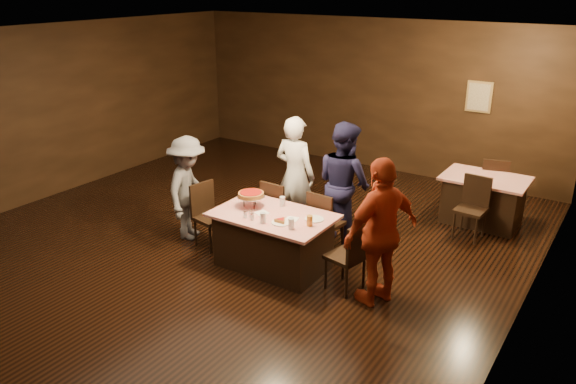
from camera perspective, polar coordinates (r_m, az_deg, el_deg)
The scene contains 23 objects.
room at distance 7.40m, azimuth -8.63°, elevation 8.37°, with size 10.00×10.04×3.02m.
main_table at distance 7.65m, azimuth -1.50°, elevation -4.92°, with size 1.60×1.00×0.77m, color #AF0F0B.
back_table at distance 9.52m, azimuth 19.18°, elevation -0.76°, with size 1.30×0.90×0.77m, color #A3170A.
chair_far_left at distance 8.38m, azimuth -0.83°, elevation -1.84°, with size 0.42×0.42×0.95m, color black.
chair_far_right at distance 7.99m, azimuth 3.93°, elevation -3.05°, with size 0.42×0.42×0.95m, color black.
chair_end_left at distance 8.23m, azimuth -7.82°, elevation -2.48°, with size 0.42×0.42×0.95m, color black.
chair_end_right at distance 7.10m, azimuth 5.86°, elevation -6.37°, with size 0.42×0.42×0.95m, color black.
chair_back_near at distance 8.85m, azimuth 18.07°, elevation -1.64°, with size 0.42×0.42×0.95m, color black.
chair_back_far at distance 10.04m, azimuth 20.14°, elevation 0.78°, with size 0.42×0.42×0.95m, color black.
diner_white_jacket at distance 8.51m, azimuth 0.72°, elevation 1.71°, with size 0.67×0.44×1.83m, color silver.
diner_navy_hoodie at distance 8.20m, azimuth 5.70°, elevation 0.88°, with size 0.89×0.70×1.84m, color #161434.
diner_grey_knit at distance 8.47m, azimuth -10.11°, elevation 0.37°, with size 1.02×0.59×1.58m, color slate.
diner_red_shirt at distance 6.70m, azimuth 9.45°, elevation -4.06°, with size 1.08×0.45×1.84m, color #A13116.
pizza_stand at distance 7.67m, azimuth -3.78°, elevation -0.25°, with size 0.38×0.38×0.22m.
plate_with_slice at distance 7.21m, azimuth -0.70°, elevation -2.99°, with size 0.25×0.25×0.06m.
plate_empty at distance 7.33m, azimuth 2.69°, elevation -2.76°, with size 0.25×0.25×0.01m, color white.
glass_front_left at distance 7.21m, azimuth -2.56°, elevation -2.63°, with size 0.08×0.08×0.14m, color silver.
glass_front_right at distance 7.04m, azimuth 0.33°, elevation -3.22°, with size 0.08×0.08×0.14m, color silver.
glass_amber at distance 7.12m, azimuth 2.22°, elevation -2.93°, with size 0.08×0.08×0.14m, color #BF7F26.
glass_back at distance 7.71m, azimuth -0.56°, elevation -0.98°, with size 0.08×0.08×0.14m, color silver.
condiments at distance 7.35m, azimuth -3.94°, elevation -2.34°, with size 0.17×0.10×0.09m.
napkin_center at distance 7.33m, azimuth 0.41°, elevation -2.76°, with size 0.16×0.16×0.01m, color white.
napkin_left at distance 7.53m, azimuth -2.68°, elevation -2.13°, with size 0.16×0.16×0.01m, color white.
Camera 1 is at (4.84, -5.36, 3.73)m, focal length 35.00 mm.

